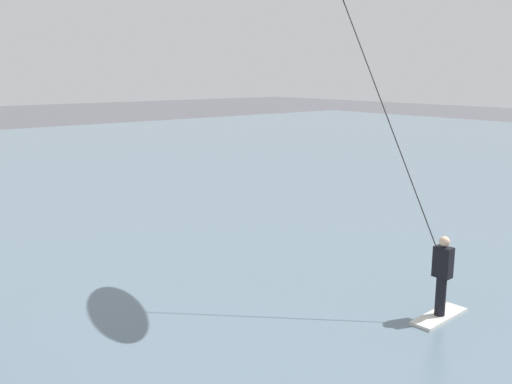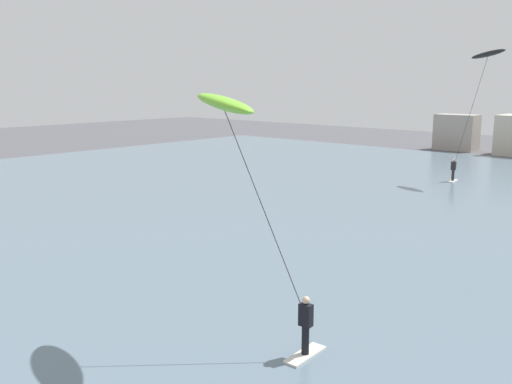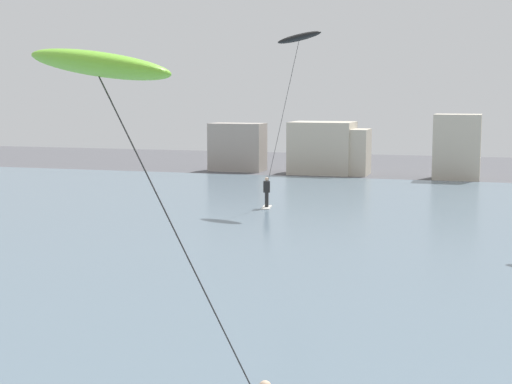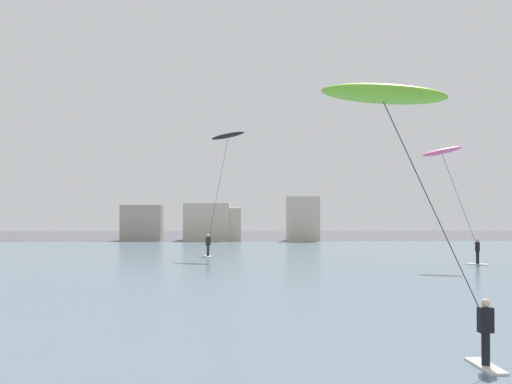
{
  "view_description": "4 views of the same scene",
  "coord_description": "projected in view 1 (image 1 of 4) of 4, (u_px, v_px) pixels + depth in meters",
  "views": [
    {
      "loc": [
        8.33,
        2.65,
        4.78
      ],
      "look_at": [
        -1.76,
        10.92,
        2.03
      ],
      "focal_mm": 39.83,
      "sensor_mm": 36.0,
      "label": 1
    },
    {
      "loc": [
        10.86,
        0.91,
        7.17
      ],
      "look_at": [
        -0.9,
        13.91,
        3.75
      ],
      "focal_mm": 39.54,
      "sensor_mm": 36.0,
      "label": 2
    },
    {
      "loc": [
        5.87,
        0.75,
        6.18
      ],
      "look_at": [
        0.87,
        17.19,
        4.01
      ],
      "focal_mm": 54.9,
      "sensor_mm": 36.0,
      "label": 3
    },
    {
      "loc": [
        -3.32,
        -1.8,
        4.07
      ],
      "look_at": [
        -2.82,
        15.15,
        4.38
      ],
      "focal_mm": 40.46,
      "sensor_mm": 36.0,
      "label": 4
    }
  ],
  "objects": [
    {
      "name": "kitesurfer_lime",
      "position": [
        349.0,
        11.0,
        11.38
      ],
      "size": [
        4.38,
        2.03,
        6.95
      ],
      "color": "silver",
      "rests_on": "water_bay"
    }
  ]
}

